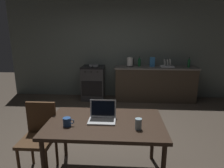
% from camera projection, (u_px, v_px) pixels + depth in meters
% --- Properties ---
extents(ground_plane, '(12.00, 12.00, 0.00)m').
position_uv_depth(ground_plane, '(101.00, 143.00, 3.17)').
color(ground_plane, '#473D33').
extents(back_wall, '(6.40, 0.10, 2.76)m').
position_uv_depth(back_wall, '(122.00, 48.00, 5.41)').
color(back_wall, '#5A635E').
rests_on(back_wall, ground_plane).
extents(kitchen_counter, '(2.16, 0.64, 0.92)m').
position_uv_depth(kitchen_counter, '(154.00, 83.00, 5.24)').
color(kitchen_counter, '#382D23').
rests_on(kitchen_counter, ground_plane).
extents(stove_oven, '(0.60, 0.62, 0.92)m').
position_uv_depth(stove_oven, '(93.00, 83.00, 5.34)').
color(stove_oven, '#2D2D30').
rests_on(stove_oven, ground_plane).
extents(dining_table, '(1.37, 0.87, 0.73)m').
position_uv_depth(dining_table, '(105.00, 127.00, 2.30)').
color(dining_table, '#332319').
rests_on(dining_table, ground_plane).
extents(chair, '(0.40, 0.40, 0.90)m').
position_uv_depth(chair, '(39.00, 133.00, 2.45)').
color(chair, '#4C331E').
rests_on(chair, ground_plane).
extents(laptop, '(0.32, 0.26, 0.23)m').
position_uv_depth(laptop, '(102.00, 117.00, 2.31)').
color(laptop, silver).
rests_on(laptop, dining_table).
extents(electric_kettle, '(0.19, 0.17, 0.25)m').
position_uv_depth(electric_kettle, '(130.00, 62.00, 5.14)').
color(electric_kettle, black).
rests_on(electric_kettle, kitchen_counter).
extents(bottle, '(0.07, 0.07, 0.26)m').
position_uv_depth(bottle, '(189.00, 63.00, 5.00)').
color(bottle, '#19592D').
rests_on(bottle, kitchen_counter).
extents(frying_pan, '(0.26, 0.43, 0.05)m').
position_uv_depth(frying_pan, '(94.00, 65.00, 5.19)').
color(frying_pan, gray).
rests_on(frying_pan, stove_oven).
extents(coffee_mug, '(0.13, 0.09, 0.10)m').
position_uv_depth(coffee_mug, '(67.00, 122.00, 2.16)').
color(coffee_mug, '#264C8C').
rests_on(coffee_mug, dining_table).
extents(drinking_glass, '(0.07, 0.07, 0.12)m').
position_uv_depth(drinking_glass, '(138.00, 124.00, 2.08)').
color(drinking_glass, '#99B7C6').
rests_on(drinking_glass, dining_table).
extents(cereal_box, '(0.13, 0.05, 0.25)m').
position_uv_depth(cereal_box, '(152.00, 62.00, 5.12)').
color(cereal_box, '#3372B2').
rests_on(cereal_box, kitchen_counter).
extents(dish_rack, '(0.34, 0.26, 0.21)m').
position_uv_depth(dish_rack, '(167.00, 65.00, 5.10)').
color(dish_rack, silver).
rests_on(dish_rack, kitchen_counter).
extents(bottle_b, '(0.07, 0.07, 0.26)m').
position_uv_depth(bottle_b, '(139.00, 62.00, 5.20)').
color(bottle_b, '#19592D').
rests_on(bottle_b, kitchen_counter).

